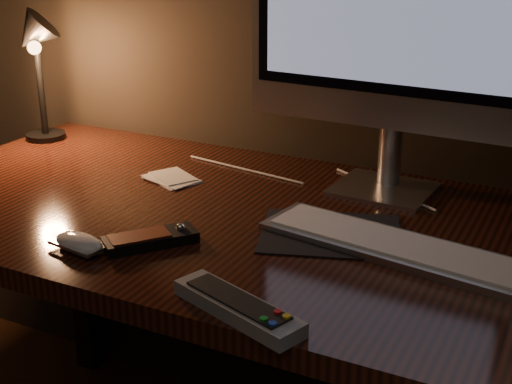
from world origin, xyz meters
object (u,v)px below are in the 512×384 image
at_px(desk, 278,264).
at_px(keyboard, 392,245).
at_px(mouse, 79,245).
at_px(media_remote, 150,239).
at_px(tv_remote, 238,307).
at_px(monitor, 394,8).
at_px(desk_lamp, 35,53).

xyz_separation_m(desk, keyboard, (0.26, -0.10, 0.14)).
distance_m(mouse, media_remote, 0.12).
xyz_separation_m(keyboard, mouse, (-0.48, -0.24, 0.00)).
bearing_deg(keyboard, desk, 168.81).
xyz_separation_m(desk, media_remote, (-0.12, -0.27, 0.14)).
bearing_deg(desk, mouse, -123.00).
height_order(desk, media_remote, media_remote).
height_order(keyboard, mouse, mouse).
distance_m(desk, media_remote, 0.32).
xyz_separation_m(media_remote, tv_remote, (0.25, -0.14, 0.00)).
xyz_separation_m(monitor, tv_remote, (-0.03, -0.57, -0.36)).
relative_size(desk, mouse, 15.66).
bearing_deg(desk, media_remote, -114.84).
height_order(keyboard, desk_lamp, desk_lamp).
distance_m(keyboard, tv_remote, 0.34).
distance_m(keyboard, mouse, 0.54).
xyz_separation_m(keyboard, media_remote, (-0.38, -0.17, 0.00)).
xyz_separation_m(mouse, media_remote, (0.10, 0.07, 0.00)).
bearing_deg(media_remote, tv_remote, -81.46).
height_order(desk, tv_remote, tv_remote).
relative_size(desk, media_remote, 9.75).
relative_size(mouse, tv_remote, 0.45).
distance_m(monitor, mouse, 0.73).
distance_m(media_remote, tv_remote, 0.28).
bearing_deg(monitor, keyboard, -66.27).
bearing_deg(media_remote, mouse, 164.98).
xyz_separation_m(keyboard, desk_lamp, (-0.98, 0.22, 0.22)).
bearing_deg(mouse, desk_lamp, 146.56).
bearing_deg(mouse, keyboard, 36.24).
distance_m(mouse, desk_lamp, 0.71).
relative_size(media_remote, tv_remote, 0.72).
xyz_separation_m(keyboard, tv_remote, (-0.13, -0.31, 0.00)).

